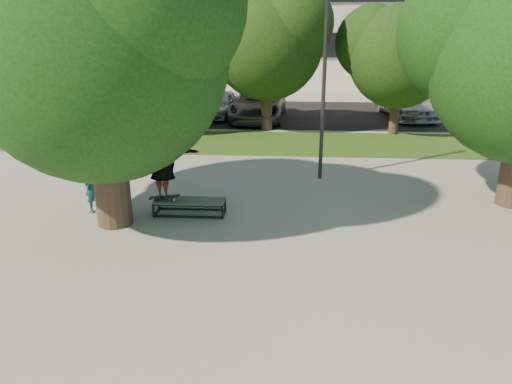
# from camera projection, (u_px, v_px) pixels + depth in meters

# --- Properties ---
(ground) EXTENTS (120.00, 120.00, 0.00)m
(ground) POSITION_uv_depth(u_px,v_px,m) (287.00, 246.00, 11.03)
(ground) COLOR gray
(ground) RESTS_ON ground
(grass_strip) EXTENTS (30.00, 4.00, 0.02)m
(grass_strip) POSITION_uv_depth(u_px,v_px,m) (313.00, 144.00, 19.91)
(grass_strip) COLOR #244D16
(grass_strip) RESTS_ON ground
(asphalt_strip) EXTENTS (40.00, 8.00, 0.01)m
(asphalt_strip) POSITION_uv_depth(u_px,v_px,m) (289.00, 114.00, 26.09)
(asphalt_strip) COLOR black
(asphalt_strip) RESTS_ON ground
(tree_left) EXTENTS (6.96, 5.95, 7.12)m
(tree_left) POSITION_uv_depth(u_px,v_px,m) (94.00, 35.00, 10.86)
(tree_left) COLOR #38281E
(tree_left) RESTS_ON ground
(bg_tree_left) EXTENTS (5.28, 4.51, 5.77)m
(bg_tree_left) POSITION_uv_depth(u_px,v_px,m) (132.00, 44.00, 20.62)
(bg_tree_left) COLOR #38281E
(bg_tree_left) RESTS_ON ground
(bg_tree_mid) EXTENTS (5.76, 4.92, 6.24)m
(bg_tree_mid) POSITION_uv_depth(u_px,v_px,m) (265.00, 36.00, 21.13)
(bg_tree_mid) COLOR #38281E
(bg_tree_mid) RESTS_ON ground
(bg_tree_right) EXTENTS (5.04, 4.31, 5.43)m
(bg_tree_right) POSITION_uv_depth(u_px,v_px,m) (398.00, 50.00, 20.49)
(bg_tree_right) COLOR #38281E
(bg_tree_right) RESTS_ON ground
(lamppost) EXTENTS (0.25, 0.15, 6.11)m
(lamppost) POSITION_uv_depth(u_px,v_px,m) (324.00, 76.00, 14.63)
(lamppost) COLOR #2D2D30
(lamppost) RESTS_ON ground
(grind_box) EXTENTS (1.80, 0.60, 0.38)m
(grind_box) POSITION_uv_depth(u_px,v_px,m) (190.00, 207.00, 12.77)
(grind_box) COLOR black
(grind_box) RESTS_ON ground
(skater_rig) EXTENTS (1.96, 0.60, 1.65)m
(skater_rig) POSITION_uv_depth(u_px,v_px,m) (162.00, 167.00, 12.46)
(skater_rig) COLOR white
(skater_rig) RESTS_ON grind_box
(bystander) EXTENTS (0.66, 0.65, 1.54)m
(bystander) POSITION_uv_depth(u_px,v_px,m) (95.00, 183.00, 12.77)
(bystander) COLOR #174C57
(bystander) RESTS_ON ground
(car_silver_a) EXTENTS (1.86, 3.94, 1.30)m
(car_silver_a) POSITION_uv_depth(u_px,v_px,m) (220.00, 104.00, 25.15)
(car_silver_a) COLOR #B7B7BC
(car_silver_a) RESTS_ON asphalt_strip
(car_dark) EXTENTS (2.16, 4.70, 1.50)m
(car_dark) POSITION_uv_depth(u_px,v_px,m) (188.00, 103.00, 24.62)
(car_dark) COLOR black
(car_dark) RESTS_ON asphalt_strip
(car_grey) EXTENTS (2.72, 5.47, 1.49)m
(car_grey) POSITION_uv_depth(u_px,v_px,m) (258.00, 104.00, 24.39)
(car_grey) COLOR #5C5C61
(car_grey) RESTS_ON asphalt_strip
(car_silver_b) EXTENTS (2.71, 5.31, 1.48)m
(car_silver_b) POSITION_uv_depth(u_px,v_px,m) (406.00, 102.00, 25.03)
(car_silver_b) COLOR silver
(car_silver_b) RESTS_ON asphalt_strip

